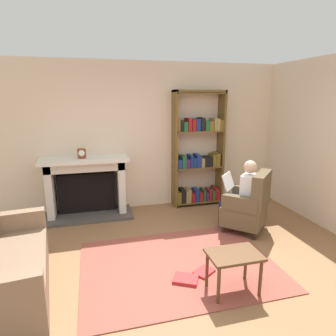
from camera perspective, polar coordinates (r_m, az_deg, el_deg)
The scene contains 12 objects.
ground at distance 3.69m, azimuth 3.50°, elevation -20.62°, with size 14.00×14.00×0.00m, color #8D623E.
back_wall at distance 5.57m, azimuth -4.58°, elevation 6.09°, with size 5.60×0.10×2.70m, color beige.
side_wall_right at distance 5.56m, azimuth 26.29°, elevation 4.71°, with size 0.10×5.20×2.70m, color beige.
area_rug at distance 3.92m, azimuth 2.06°, elevation -18.19°, with size 2.40×1.80×0.01m, color #98493B.
fireplace at distance 5.40m, azimuth -15.47°, elevation -3.11°, with size 1.52×0.64×1.06m.
mantel_clock at distance 5.17m, azimuth -16.35°, elevation 2.70°, with size 0.14×0.14×0.16m.
bookshelf at distance 5.68m, azimuth 5.83°, elevation 2.92°, with size 0.98×0.32×2.20m.
armchair_reading at distance 4.80m, azimuth 15.34°, elevation -6.99°, with size 0.89×0.89×0.97m.
seated_reader at distance 4.76m, azimuth 14.11°, elevation -4.57°, with size 0.58×0.58×1.14m.
sofa_floral at distance 3.72m, azimuth -29.00°, elevation -16.33°, with size 0.92×1.77×0.85m.
side_table at distance 3.37m, azimuth 12.61°, elevation -16.87°, with size 0.56×0.39×0.46m.
scattered_books at distance 3.68m, azimuth 4.66°, elevation -20.18°, with size 0.58×0.39×0.04m.
Camera 1 is at (-0.98, -2.89, 2.07)m, focal length 31.53 mm.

